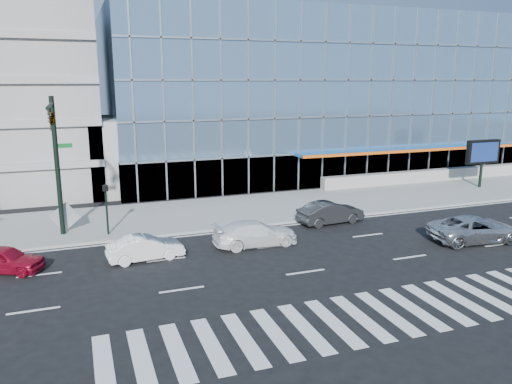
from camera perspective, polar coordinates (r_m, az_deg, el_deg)
ground at (r=27.78m, az=2.08°, el=-6.25°), size 160.00×160.00×0.00m
sidewalk at (r=34.98m, az=-2.84°, el=-2.12°), size 120.00×8.00×0.15m
theatre_building at (r=55.74m, az=5.53°, el=11.09°), size 42.00×26.00×15.00m
ramp_block at (r=42.93m, az=-14.59°, el=4.24°), size 6.00×8.00×6.00m
retaining_wall at (r=50.11m, az=23.03°, el=2.08°), size 30.00×0.80×1.00m
traffic_signal at (r=29.06m, az=-22.15°, el=6.14°), size 1.14×5.74×8.00m
ped_signal_post at (r=30.10m, az=-16.75°, el=-1.05°), size 0.30×0.33×3.00m
marquee_sign at (r=45.81m, az=24.50°, el=4.10°), size 3.20×0.43×4.00m
silver_suv at (r=31.02m, az=23.80°, el=-3.89°), size 5.56×3.10×1.47m
white_suv at (r=27.77m, az=-0.08°, el=-4.74°), size 4.77×1.98×1.38m
white_sedan at (r=26.23m, az=-12.53°, el=-6.25°), size 3.97×1.70×1.27m
dark_sedan at (r=32.27m, az=8.51°, el=-2.35°), size 4.46×1.91×1.43m
red_sedan at (r=26.89m, az=-26.88°, el=-6.87°), size 4.05×2.95×1.28m
tilted_panel at (r=31.75m, az=-21.00°, el=-2.67°), size 1.83×0.16×1.83m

